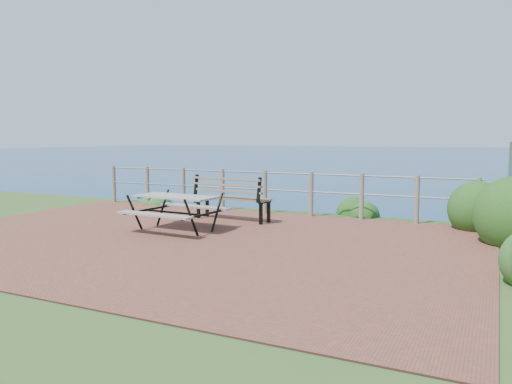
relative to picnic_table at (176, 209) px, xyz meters
The scene contains 9 objects.
ground 0.87m from the picnic_table, 43.23° to the right, with size 10.00×7.00×0.12m, color brown.
ocean 199.49m from the picnic_table, 89.84° to the left, with size 1200.00×1200.00×0.00m, color navy.
safety_railing 2.89m from the picnic_table, 79.05° to the left, with size 9.40×0.10×1.00m.
picnic_table is the anchor object (origin of this frame).
park_bench 1.61m from the picnic_table, 76.37° to the left, with size 1.76×0.58×0.97m.
shrub_right_front 5.84m from the picnic_table, 15.83° to the left, with size 1.46×1.46×2.07m, color #1E4013.
shrub_right_edge 6.13m from the picnic_table, 28.46° to the left, with size 1.13×1.13×1.61m, color #1E4013.
shrub_lip_west 4.20m from the picnic_table, 130.82° to the left, with size 0.69×0.69×0.40m, color #235821.
shrub_lip_east 4.53m from the picnic_table, 56.26° to the left, with size 0.83×0.83×0.59m, color #1E4013.
Camera 1 is at (4.92, -7.25, 1.78)m, focal length 35.00 mm.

